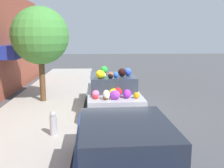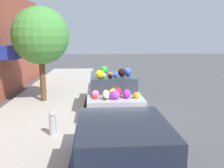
% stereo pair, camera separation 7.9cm
% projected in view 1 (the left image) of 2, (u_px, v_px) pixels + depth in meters
% --- Properties ---
extents(ground_plane, '(60.00, 60.00, 0.00)m').
position_uv_depth(ground_plane, '(112.00, 112.00, 10.01)').
color(ground_plane, '#4C4C4F').
extents(sidewalk_curb, '(24.00, 3.20, 0.14)m').
position_uv_depth(sidewalk_curb, '(40.00, 112.00, 9.87)').
color(sidewalk_curb, '#B2ADA3').
rests_on(sidewalk_curb, ground).
extents(street_tree, '(2.36, 2.36, 3.93)m').
position_uv_depth(street_tree, '(40.00, 36.00, 10.71)').
color(street_tree, brown).
rests_on(street_tree, sidewalk_curb).
extents(fire_hydrant, '(0.20, 0.20, 0.70)m').
position_uv_depth(fire_hydrant, '(53.00, 123.00, 7.34)').
color(fire_hydrant, '#B2B2B7').
rests_on(fire_hydrant, sidewalk_curb).
extents(art_car, '(4.28, 1.95, 1.77)m').
position_uv_depth(art_car, '(112.00, 93.00, 9.80)').
color(art_car, '#B7BABF').
rests_on(art_car, ground).
extents(parked_car_plain, '(4.35, 1.93, 1.48)m').
position_uv_depth(parked_car_plain, '(124.00, 159.00, 4.70)').
color(parked_car_plain, navy).
rests_on(parked_car_plain, ground).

